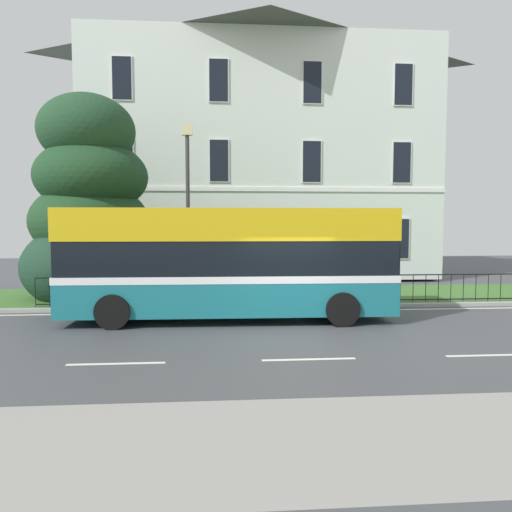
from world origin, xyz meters
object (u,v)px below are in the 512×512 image
(evergreen_tree, at_px, (89,212))
(litter_bin, at_px, (76,287))
(georgian_townhouse, at_px, (258,152))
(single_decker_bus, at_px, (229,262))
(street_lamp_post, at_px, (188,200))

(evergreen_tree, relative_size, litter_bin, 7.57)
(georgian_townhouse, relative_size, single_decker_bus, 1.83)
(georgian_townhouse, relative_size, litter_bin, 16.52)
(litter_bin, bearing_deg, evergreen_tree, 88.05)
(single_decker_bus, relative_size, street_lamp_post, 1.56)
(single_decker_bus, xyz_separation_m, street_lamp_post, (-1.40, 2.98, 1.97))
(georgian_townhouse, height_order, evergreen_tree, georgian_townhouse)
(single_decker_bus, height_order, litter_bin, single_decker_bus)
(street_lamp_post, relative_size, litter_bin, 5.78)
(evergreen_tree, relative_size, street_lamp_post, 1.31)
(georgian_townhouse, xyz_separation_m, single_decker_bus, (-1.88, -12.68, -5.09))
(single_decker_bus, bearing_deg, evergreen_tree, 141.05)
(street_lamp_post, xyz_separation_m, litter_bin, (-3.87, -0.21, -3.03))
(evergreen_tree, xyz_separation_m, street_lamp_post, (3.81, -1.39, 0.42))
(evergreen_tree, bearing_deg, georgian_townhouse, 49.49)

